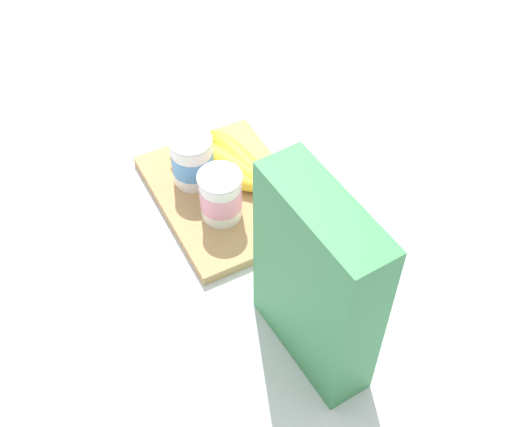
# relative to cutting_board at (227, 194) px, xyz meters

# --- Properties ---
(ground_plane) EXTENTS (2.40, 2.40, 0.00)m
(ground_plane) POSITION_rel_cutting_board_xyz_m (0.00, 0.00, -0.01)
(ground_plane) COLOR silver
(cutting_board) EXTENTS (0.28, 0.21, 0.02)m
(cutting_board) POSITION_rel_cutting_board_xyz_m (0.00, 0.00, 0.00)
(cutting_board) COLOR tan
(cutting_board) RESTS_ON ground_plane
(cereal_box) EXTENTS (0.19, 0.08, 0.29)m
(cereal_box) POSITION_rel_cutting_board_xyz_m (-0.30, 0.02, 0.14)
(cereal_box) COLOR #38844C
(cereal_box) RESTS_ON ground_plane
(yogurt_cup_front) EXTENTS (0.07, 0.07, 0.08)m
(yogurt_cup_front) POSITION_rel_cutting_board_xyz_m (-0.04, 0.03, 0.05)
(yogurt_cup_front) COLOR white
(yogurt_cup_front) RESTS_ON cutting_board
(yogurt_cup_back) EXTENTS (0.07, 0.07, 0.09)m
(yogurt_cup_back) POSITION_rel_cutting_board_xyz_m (0.05, 0.04, 0.05)
(yogurt_cup_back) COLOR white
(yogurt_cup_back) RESTS_ON cutting_board
(banana_bunch) EXTENTS (0.19, 0.15, 0.04)m
(banana_bunch) POSITION_rel_cutting_board_xyz_m (0.03, -0.02, 0.03)
(banana_bunch) COLOR yellow
(banana_bunch) RESTS_ON cutting_board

